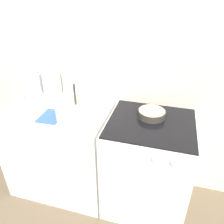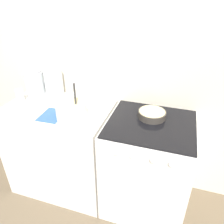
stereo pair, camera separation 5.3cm
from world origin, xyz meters
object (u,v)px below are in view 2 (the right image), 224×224
at_px(baking_pan, 152,114).
at_px(tin_can, 20,96).
at_px(storage_jar_left, 35,83).
at_px(mixing_bowl, 71,110).
at_px(storage_jar_middle, 54,84).
at_px(stove, 147,166).

distance_m(baking_pan, tin_can, 1.16).
xyz_separation_m(storage_jar_left, tin_can, (-0.02, -0.21, -0.04)).
bearing_deg(storage_jar_left, baking_pan, -5.83).
distance_m(mixing_bowl, tin_can, 0.57).
height_order(mixing_bowl, storage_jar_middle, mixing_bowl).
relative_size(stove, storage_jar_middle, 3.26).
xyz_separation_m(mixing_bowl, storage_jar_middle, (-0.33, 0.31, 0.04)).
xyz_separation_m(mixing_bowl, baking_pan, (0.59, 0.20, -0.04)).
bearing_deg(tin_can, storage_jar_middle, 42.13).
relative_size(storage_jar_left, tin_can, 1.93).
relative_size(stove, baking_pan, 4.04).
bearing_deg(mixing_bowl, baking_pan, 18.50).
relative_size(mixing_bowl, baking_pan, 1.35).
height_order(mixing_bowl, baking_pan, mixing_bowl).
bearing_deg(stove, baking_pan, 98.01).
bearing_deg(baking_pan, storage_jar_middle, 172.88).
distance_m(storage_jar_left, tin_can, 0.21).
height_order(storage_jar_left, storage_jar_middle, storage_jar_middle).
xyz_separation_m(baking_pan, tin_can, (-1.16, -0.09, 0.03)).
height_order(stove, storage_jar_left, storage_jar_left).
relative_size(mixing_bowl, storage_jar_middle, 1.09).
distance_m(mixing_bowl, storage_jar_middle, 0.46).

